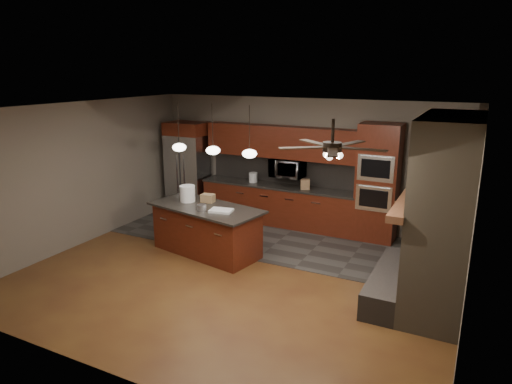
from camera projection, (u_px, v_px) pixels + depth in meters
The scene contains 22 objects.
ground at pixel (239, 274), 7.82m from camera, with size 7.00×7.00×0.00m, color brown.
ceiling at pixel (237, 109), 7.09m from camera, with size 7.00×6.00×0.02m, color white.
back_wall at pixel (304, 163), 10.05m from camera, with size 7.00×0.02×2.80m, color #645950.
right_wall at pixel (473, 227), 5.94m from camera, with size 0.02×6.00×2.80m, color #645950.
left_wall at pixel (82, 174), 8.97m from camera, with size 0.02×6.00×2.80m, color #645950.
slate_tile_patch at pixel (281, 239), 9.38m from camera, with size 7.00×2.40×0.01m, color #3A3734.
fireplace_column at pixel (438, 221), 6.52m from camera, with size 1.30×2.10×2.80m.
back_cabinetry at pixel (279, 185), 10.17m from camera, with size 3.59×0.64×2.20m.
oven_tower at pixel (378, 183), 9.10m from camera, with size 0.80×0.63×2.38m.
microwave at pixel (288, 168), 9.98m from camera, with size 0.73×0.41×0.50m, color silver.
refrigerator at pixel (189, 168), 11.01m from camera, with size 0.94×0.75×2.19m.
kitchen_island at pixel (206, 230), 8.60m from camera, with size 2.34×1.40×0.92m.
white_bucket at pixel (188, 193), 8.78m from camera, with size 0.29×0.29×0.31m, color white.
paint_can at pixel (202, 208), 8.23m from camera, with size 0.17×0.17×0.11m, color silver.
paint_tray at pixel (221, 211), 8.17m from camera, with size 0.40×0.28×0.04m, color silver.
cardboard_box at pixel (208, 198), 8.75m from camera, with size 0.25×0.18×0.16m, color olive.
counter_bucket at pixel (253, 177), 10.37m from camera, with size 0.19×0.19×0.22m, color silver.
counter_box at pixel (305, 184), 9.77m from camera, with size 0.19×0.15×0.21m, color #98724E.
pendant_left at pixel (179, 147), 8.63m from camera, with size 0.26×0.26×0.92m.
pendant_center at pixel (213, 150), 8.31m from camera, with size 0.26×0.26×0.92m.
pendant_right at pixel (250, 153), 7.98m from camera, with size 0.26×0.26×0.92m.
ceiling_fan at pixel (332, 146), 5.71m from camera, with size 1.27×1.33×0.41m.
Camera 1 is at (3.48, -6.29, 3.39)m, focal length 32.00 mm.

